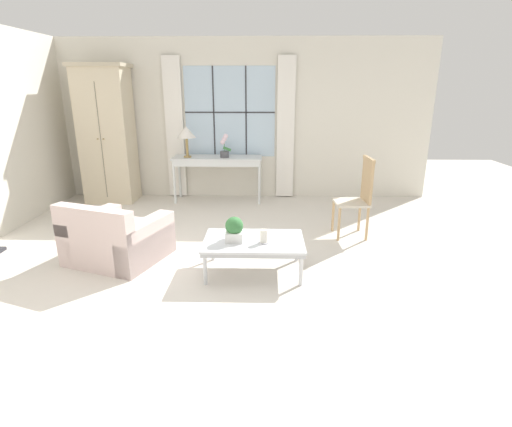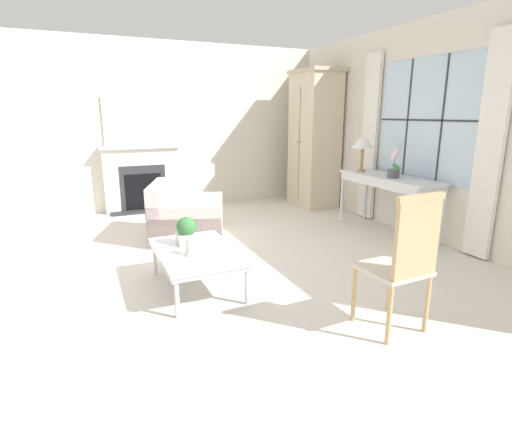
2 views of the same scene
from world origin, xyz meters
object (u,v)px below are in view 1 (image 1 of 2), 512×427
object	(u,v)px
armoire	(107,135)
armchair_upholstered	(117,240)
coffee_table	(254,243)
console_table	(218,161)
side_chair_wooden	(359,193)
pillar_candle	(264,237)
table_lamp	(186,133)
potted_plant_small	(234,229)
potted_orchid	(224,148)

from	to	relation	value
armoire	armchair_upholstered	distance (m)	2.94
coffee_table	console_table	bearing A→B (deg)	104.03
side_chair_wooden	pillar_candle	xyz separation A→B (m)	(-1.29, -1.27, -0.16)
coffee_table	armoire	bearing A→B (deg)	132.40
armchair_upholstered	pillar_candle	distance (m)	1.80
table_lamp	armchair_upholstered	distance (m)	2.76
armoire	pillar_candle	xyz separation A→B (m)	(2.75, -2.98, -0.73)
pillar_candle	table_lamp	bearing A→B (deg)	114.81
armoire	coffee_table	bearing A→B (deg)	-47.60
console_table	table_lamp	bearing A→B (deg)	-172.35
armoire	armchair_upholstered	size ratio (longest dim) A/B	1.89
console_table	armchair_upholstered	world-z (taller)	console_table
table_lamp	armoire	bearing A→B (deg)	178.19
armchair_upholstered	side_chair_wooden	size ratio (longest dim) A/B	1.14
armoire	side_chair_wooden	size ratio (longest dim) A/B	2.15
pillar_candle	side_chair_wooden	bearing A→B (deg)	44.62
potted_plant_small	potted_orchid	bearing A→B (deg)	97.62
side_chair_wooden	coffee_table	xyz separation A→B (m)	(-1.40, -1.18, -0.27)
console_table	side_chair_wooden	distance (m)	2.75
armchair_upholstered	table_lamp	bearing A→B (deg)	81.26
armoire	table_lamp	world-z (taller)	armoire
armoire	side_chair_wooden	world-z (taller)	armoire
potted_orchid	side_chair_wooden	size ratio (longest dim) A/B	0.37
console_table	potted_plant_small	bearing A→B (deg)	-79.99
armchair_upholstered	pillar_candle	size ratio (longest dim) A/B	7.67
potted_orchid	side_chair_wooden	distance (m)	2.63
armchair_upholstered	coffee_table	xyz separation A→B (m)	(1.64, -0.30, 0.09)
pillar_candle	armoire	bearing A→B (deg)	132.74
potted_plant_small	side_chair_wooden	bearing A→B (deg)	37.18
console_table	coffee_table	bearing A→B (deg)	-75.97
side_chair_wooden	pillar_candle	distance (m)	1.81
potted_orchid	pillar_candle	bearing A→B (deg)	-76.53
side_chair_wooden	coffee_table	size ratio (longest dim) A/B	1.00
table_lamp	potted_orchid	size ratio (longest dim) A/B	1.31
armoire	side_chair_wooden	bearing A→B (deg)	-22.97
armchair_upholstered	potted_plant_small	xyz separation A→B (m)	(1.43, -0.33, 0.27)
console_table	table_lamp	size ratio (longest dim) A/B	2.92
coffee_table	side_chair_wooden	bearing A→B (deg)	40.30
potted_plant_small	console_table	bearing A→B (deg)	100.01
armoire	console_table	bearing A→B (deg)	0.76
table_lamp	side_chair_wooden	bearing A→B (deg)	-32.27
potted_orchid	pillar_candle	xyz separation A→B (m)	(0.71, -2.95, -0.51)
table_lamp	potted_plant_small	world-z (taller)	table_lamp
armoire	console_table	distance (m)	1.97
table_lamp	pillar_candle	bearing A→B (deg)	-65.19
table_lamp	armchair_upholstered	size ratio (longest dim) A/B	0.43
potted_orchid	pillar_candle	distance (m)	3.08
armoire	potted_plant_small	bearing A→B (deg)	-50.26
potted_orchid	side_chair_wooden	xyz separation A→B (m)	(1.99, -1.68, -0.35)
console_table	table_lamp	xyz separation A→B (m)	(-0.52, -0.07, 0.51)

